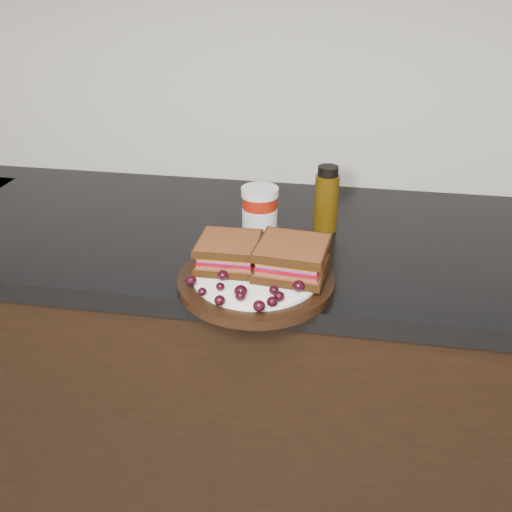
{
  "coord_description": "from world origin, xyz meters",
  "views": [
    {
      "loc": [
        0.08,
        0.6,
        1.42
      ],
      "look_at": [
        -0.07,
        1.47,
        0.96
      ],
      "focal_mm": 40.0,
      "sensor_mm": 36.0,
      "label": 1
    }
  ],
  "objects_px": {
    "plate": "(256,281)",
    "condiment_jar": "(260,213)",
    "oil_bottle": "(326,199)",
    "sandwich_left": "(229,252)"
  },
  "relations": [
    {
      "from": "sandwich_left",
      "to": "condiment_jar",
      "type": "distance_m",
      "value": 0.17
    },
    {
      "from": "plate",
      "to": "condiment_jar",
      "type": "distance_m",
      "value": 0.2
    },
    {
      "from": "plate",
      "to": "condiment_jar",
      "type": "relative_size",
      "value": 2.51
    },
    {
      "from": "sandwich_left",
      "to": "condiment_jar",
      "type": "height_order",
      "value": "condiment_jar"
    },
    {
      "from": "plate",
      "to": "oil_bottle",
      "type": "distance_m",
      "value": 0.29
    },
    {
      "from": "sandwich_left",
      "to": "plate",
      "type": "bearing_deg",
      "value": -25.74
    },
    {
      "from": "sandwich_left",
      "to": "oil_bottle",
      "type": "distance_m",
      "value": 0.28
    },
    {
      "from": "condiment_jar",
      "to": "oil_bottle",
      "type": "relative_size",
      "value": 0.78
    },
    {
      "from": "condiment_jar",
      "to": "oil_bottle",
      "type": "height_order",
      "value": "oil_bottle"
    },
    {
      "from": "oil_bottle",
      "to": "plate",
      "type": "bearing_deg",
      "value": -111.96
    }
  ]
}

